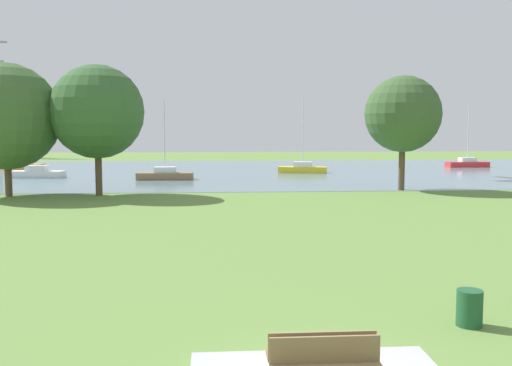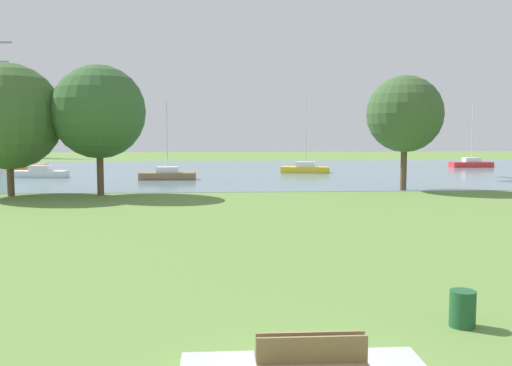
{
  "view_description": "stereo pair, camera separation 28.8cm",
  "coord_description": "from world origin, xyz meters",
  "px_view_note": "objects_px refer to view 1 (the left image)",
  "views": [
    {
      "loc": [
        -1.75,
        -8.82,
        4.29
      ],
      "look_at": [
        0.4,
        20.28,
        1.55
      ],
      "focal_mm": 39.85,
      "sensor_mm": 36.0,
      "label": 1
    },
    {
      "loc": [
        -1.47,
        -8.84,
        4.29
      ],
      "look_at": [
        0.4,
        20.28,
        1.55
      ],
      "focal_mm": 39.85,
      "sensor_mm": 36.0,
      "label": 2
    }
  ],
  "objects_px": {
    "sailboat_brown": "(165,175)",
    "tree_east_far": "(403,114)",
    "tree_mid_shore": "(6,116)",
    "bench_facing_water": "(320,358)",
    "tree_west_far": "(97,112)",
    "sailboat_white": "(37,173)",
    "sailboat_orange": "(22,165)",
    "litter_bin": "(469,308)",
    "sailboat_red": "(467,163)",
    "sailboat_yellow": "(303,168)"
  },
  "relations": [
    {
      "from": "tree_east_far",
      "to": "litter_bin",
      "type": "bearing_deg",
      "value": -105.68
    },
    {
      "from": "tree_mid_shore",
      "to": "sailboat_brown",
      "type": "bearing_deg",
      "value": 52.05
    },
    {
      "from": "bench_facing_water",
      "to": "tree_west_far",
      "type": "relative_size",
      "value": 0.21
    },
    {
      "from": "bench_facing_water",
      "to": "tree_east_far",
      "type": "bearing_deg",
      "value": 69.14
    },
    {
      "from": "sailboat_brown",
      "to": "tree_east_far",
      "type": "distance_m",
      "value": 20.63
    },
    {
      "from": "sailboat_red",
      "to": "tree_west_far",
      "type": "bearing_deg",
      "value": -145.1
    },
    {
      "from": "litter_bin",
      "to": "sailboat_brown",
      "type": "height_order",
      "value": "sailboat_brown"
    },
    {
      "from": "litter_bin",
      "to": "tree_west_far",
      "type": "relative_size",
      "value": 0.09
    },
    {
      "from": "bench_facing_water",
      "to": "sailboat_white",
      "type": "xyz_separation_m",
      "value": [
        -17.63,
        43.05,
        -0.0
      ]
    },
    {
      "from": "tree_west_far",
      "to": "tree_east_far",
      "type": "distance_m",
      "value": 21.05
    },
    {
      "from": "bench_facing_water",
      "to": "sailboat_white",
      "type": "relative_size",
      "value": 0.25
    },
    {
      "from": "bench_facing_water",
      "to": "sailboat_red",
      "type": "relative_size",
      "value": 0.25
    },
    {
      "from": "litter_bin",
      "to": "sailboat_red",
      "type": "height_order",
      "value": "sailboat_red"
    },
    {
      "from": "sailboat_brown",
      "to": "sailboat_white",
      "type": "relative_size",
      "value": 0.91
    },
    {
      "from": "bench_facing_water",
      "to": "sailboat_red",
      "type": "distance_m",
      "value": 60.87
    },
    {
      "from": "sailboat_red",
      "to": "tree_east_far",
      "type": "distance_m",
      "value": 28.97
    },
    {
      "from": "tree_west_far",
      "to": "tree_east_far",
      "type": "relative_size",
      "value": 1.05
    },
    {
      "from": "sailboat_yellow",
      "to": "sailboat_white",
      "type": "xyz_separation_m",
      "value": [
        -24.71,
        -4.03,
        -0.0
      ]
    },
    {
      "from": "tree_mid_shore",
      "to": "bench_facing_water",
      "type": "bearing_deg",
      "value": -62.2
    },
    {
      "from": "litter_bin",
      "to": "tree_mid_shore",
      "type": "relative_size",
      "value": 0.09
    },
    {
      "from": "litter_bin",
      "to": "sailboat_yellow",
      "type": "relative_size",
      "value": 0.11
    },
    {
      "from": "sailboat_brown",
      "to": "tree_west_far",
      "type": "bearing_deg",
      "value": -106.39
    },
    {
      "from": "sailboat_brown",
      "to": "sailboat_orange",
      "type": "bearing_deg",
      "value": 139.38
    },
    {
      "from": "sailboat_brown",
      "to": "tree_east_far",
      "type": "relative_size",
      "value": 0.82
    },
    {
      "from": "sailboat_yellow",
      "to": "tree_west_far",
      "type": "xyz_separation_m",
      "value": [
        -16.4,
        -18.36,
        4.99
      ]
    },
    {
      "from": "sailboat_white",
      "to": "sailboat_orange",
      "type": "height_order",
      "value": "sailboat_orange"
    },
    {
      "from": "tree_mid_shore",
      "to": "tree_east_far",
      "type": "xyz_separation_m",
      "value": [
        26.66,
        2.07,
        0.26
      ]
    },
    {
      "from": "bench_facing_water",
      "to": "sailboat_orange",
      "type": "bearing_deg",
      "value": 112.63
    },
    {
      "from": "sailboat_brown",
      "to": "sailboat_red",
      "type": "bearing_deg",
      "value": 23.13
    },
    {
      "from": "sailboat_yellow",
      "to": "sailboat_red",
      "type": "xyz_separation_m",
      "value": [
        20.35,
        7.27,
        -0.0
      ]
    },
    {
      "from": "sailboat_yellow",
      "to": "tree_west_far",
      "type": "bearing_deg",
      "value": -131.76
    },
    {
      "from": "sailboat_white",
      "to": "sailboat_red",
      "type": "xyz_separation_m",
      "value": [
        45.05,
        11.29,
        -0.0
      ]
    },
    {
      "from": "sailboat_red",
      "to": "tree_mid_shore",
      "type": "relative_size",
      "value": 0.85
    },
    {
      "from": "bench_facing_water",
      "to": "litter_bin",
      "type": "relative_size",
      "value": 2.25
    },
    {
      "from": "sailboat_red",
      "to": "tree_east_far",
      "type": "xyz_separation_m",
      "value": [
        -15.78,
        -23.79,
        4.94
      ]
    },
    {
      "from": "litter_bin",
      "to": "tree_east_far",
      "type": "bearing_deg",
      "value": 74.32
    },
    {
      "from": "bench_facing_water",
      "to": "sailboat_white",
      "type": "height_order",
      "value": "sailboat_white"
    },
    {
      "from": "tree_mid_shore",
      "to": "sailboat_white",
      "type": "bearing_deg",
      "value": 100.17
    },
    {
      "from": "sailboat_brown",
      "to": "tree_west_far",
      "type": "relative_size",
      "value": 0.79
    },
    {
      "from": "sailboat_red",
      "to": "bench_facing_water",
      "type": "bearing_deg",
      "value": -116.77
    },
    {
      "from": "sailboat_orange",
      "to": "tree_west_far",
      "type": "bearing_deg",
      "value": -62.53
    },
    {
      "from": "bench_facing_water",
      "to": "sailboat_yellow",
      "type": "bearing_deg",
      "value": 81.45
    },
    {
      "from": "tree_mid_shore",
      "to": "tree_west_far",
      "type": "bearing_deg",
      "value": 2.28
    },
    {
      "from": "litter_bin",
      "to": "sailboat_white",
      "type": "xyz_separation_m",
      "value": [
        -21.44,
        40.4,
        0.07
      ]
    },
    {
      "from": "sailboat_red",
      "to": "sailboat_brown",
      "type": "bearing_deg",
      "value": -156.87
    },
    {
      "from": "tree_mid_shore",
      "to": "tree_west_far",
      "type": "relative_size",
      "value": 1.01
    },
    {
      "from": "bench_facing_water",
      "to": "sailboat_orange",
      "type": "distance_m",
      "value": 58.93
    },
    {
      "from": "sailboat_yellow",
      "to": "tree_west_far",
      "type": "height_order",
      "value": "tree_west_far"
    },
    {
      "from": "sailboat_orange",
      "to": "tree_mid_shore",
      "type": "height_order",
      "value": "tree_mid_shore"
    },
    {
      "from": "litter_bin",
      "to": "tree_west_far",
      "type": "xyz_separation_m",
      "value": [
        -13.13,
        26.07,
        5.06
      ]
    }
  ]
}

